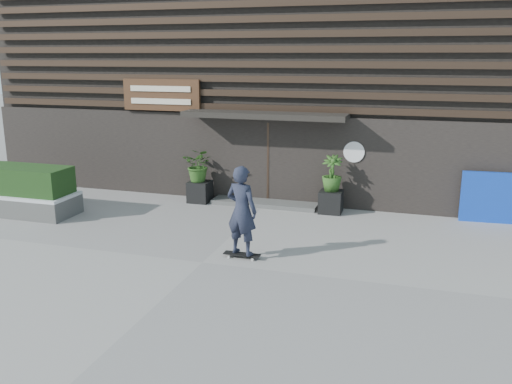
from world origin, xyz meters
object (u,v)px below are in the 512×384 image
(planter_pot_right, at_px, (331,202))
(skateboarder, at_px, (242,211))
(planter_pot_left, at_px, (200,192))
(blue_tarp, at_px, (490,197))
(raised_bed, at_px, (14,203))

(planter_pot_right, relative_size, skateboarder, 0.30)
(planter_pot_left, xyz_separation_m, planter_pot_right, (3.80, 0.00, 0.00))
(planter_pot_left, distance_m, skateboarder, 4.75)
(planter_pot_right, height_order, blue_tarp, blue_tarp)
(blue_tarp, bearing_deg, skateboarder, -144.34)
(planter_pot_left, distance_m, blue_tarp, 7.76)
(planter_pot_left, relative_size, planter_pot_right, 1.00)
(blue_tarp, bearing_deg, planter_pot_left, 178.59)
(raised_bed, bearing_deg, skateboarder, -11.70)
(planter_pot_right, bearing_deg, raised_bed, -163.10)
(planter_pot_left, xyz_separation_m, blue_tarp, (7.75, 0.30, 0.35))
(planter_pot_left, distance_m, raised_bed, 5.02)
(skateboarder, bearing_deg, raised_bed, 168.30)
(planter_pot_left, height_order, skateboarder, skateboarder)
(skateboarder, bearing_deg, planter_pot_left, 123.50)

